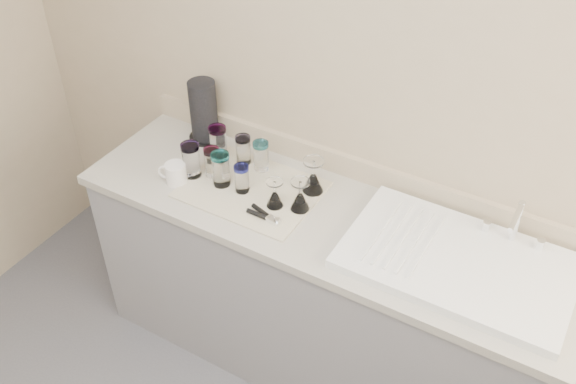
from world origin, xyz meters
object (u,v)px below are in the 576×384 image
Objects in this scene: tumbler_lavender at (242,178)px; paper_towel_roll at (204,112)px; white_mug at (175,173)px; tumbler_magenta at (212,162)px; goblet_front_left at (275,197)px; tumbler_teal at (218,142)px; goblet_back_right at (313,181)px; can_opener at (265,216)px; tumbler_purple at (261,156)px; tumbler_blue at (221,169)px; goblet_front_right at (300,199)px; tumbler_cyan at (243,150)px; sink_unit at (458,261)px; tumbler_extra at (191,160)px.

paper_towel_roll reaches higher than tumbler_lavender.
paper_towel_roll is (-0.09, 0.33, 0.10)m from white_mug.
tumbler_magenta is at bearing 44.70° from white_mug.
tumbler_teal is at bearing 157.20° from goblet_front_left.
can_opener is at bearing -108.71° from goblet_back_right.
tumbler_lavender is at bearing 149.85° from can_opener.
tumbler_teal is 0.18m from paper_towel_roll.
goblet_front_left is 0.09m from can_opener.
tumbler_magenta is 0.46× the size of paper_towel_roll.
tumbler_purple reaches higher than can_opener.
tumbler_blue is 0.10m from tumbler_lavender.
paper_towel_roll is at bearing 147.14° from can_opener.
goblet_front_left is at bearing -5.02° from tumbler_lavender.
white_mug is at bearing 178.40° from can_opener.
tumbler_magenta is at bearing -65.80° from tumbler_teal.
tumbler_lavender is 0.45m from paper_towel_roll.
tumbler_blue is 1.23× the size of goblet_front_left.
tumbler_teal is 0.50m from goblet_front_right.
goblet_front_right reaches higher than tumbler_cyan.
tumbler_lavender is at bearing -8.89° from tumbler_magenta.
goblet_back_right is 0.13m from goblet_front_right.
goblet_front_left is at bearing -160.33° from goblet_front_right.
paper_towel_roll is (-0.20, 0.22, 0.07)m from tumbler_magenta.
tumbler_blue is (-1.01, -0.05, 0.07)m from sink_unit.
tumbler_extra is 1.02× the size of can_opener.
paper_towel_roll is (-0.54, 0.35, 0.12)m from can_opener.
tumbler_blue is at bearing -176.02° from goblet_front_right.
tumbler_cyan is 0.33m from goblet_front_left.
tumbler_magenta is 0.30m from paper_towel_roll.
goblet_front_left is (0.18, -0.18, -0.03)m from tumbler_purple.
tumbler_blue is 0.36m from goblet_front_right.
tumbler_blue reaches higher than can_opener.
tumbler_extra is 0.52m from goblet_back_right.
tumbler_purple is 0.87× the size of tumbler_extra.
goblet_front_left is (0.27, -0.18, -0.03)m from tumbler_cyan.
tumbler_purple reaches higher than white_mug.
goblet_back_right is (0.50, 0.16, -0.03)m from tumbler_extra.
goblet_back_right is at bearing 61.88° from goblet_front_left.
tumbler_extra is 1.13× the size of goblet_front_right.
tumbler_teal is 0.27m from tumbler_lavender.
sink_unit is 0.75m from can_opener.
goblet_back_right is 1.11× the size of goblet_front_right.
goblet_back_right is at bearing -0.21° from tumbler_teal.
goblet_front_left is (0.41, 0.00, -0.04)m from tumbler_extra.
tumbler_blue is 0.20m from white_mug.
sink_unit is 5.32× the size of tumbler_teal.
tumbler_blue is at bearing -176.87° from tumbler_lavender.
tumbler_cyan is 0.16m from tumbler_magenta.
goblet_back_right reaches higher than tumbler_blue.
tumbler_blue reaches higher than tumbler_purple.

